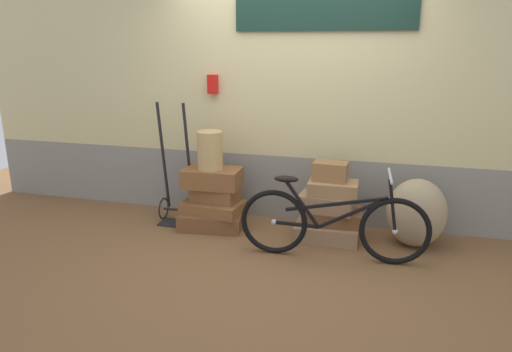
{
  "coord_description": "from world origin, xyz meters",
  "views": [
    {
      "loc": [
        0.97,
        -4.1,
        1.9
      ],
      "look_at": [
        -0.21,
        0.22,
        0.62
      ],
      "focal_mm": 33.32,
      "sensor_mm": 36.0,
      "label": 1
    }
  ],
  "objects_px": {
    "suitcase_4": "(327,231)",
    "suitcase_6": "(326,202)",
    "bicycle": "(332,224)",
    "suitcase_2": "(215,194)",
    "suitcase_0": "(212,220)",
    "wicker_basket": "(210,150)",
    "suitcase_8": "(330,171)",
    "suitcase_1": "(213,207)",
    "suitcase_5": "(332,216)",
    "luggage_trolley": "(177,191)",
    "suitcase_7": "(333,188)",
    "burlap_sack": "(416,213)",
    "suitcase_3": "(212,178)"
  },
  "relations": [
    {
      "from": "suitcase_2",
      "to": "suitcase_8",
      "type": "height_order",
      "value": "suitcase_8"
    },
    {
      "from": "wicker_basket",
      "to": "burlap_sack",
      "type": "distance_m",
      "value": 2.11
    },
    {
      "from": "bicycle",
      "to": "luggage_trolley",
      "type": "bearing_deg",
      "value": 164.11
    },
    {
      "from": "suitcase_0",
      "to": "wicker_basket",
      "type": "bearing_deg",
      "value": 109.03
    },
    {
      "from": "suitcase_2",
      "to": "wicker_basket",
      "type": "relative_size",
      "value": 1.21
    },
    {
      "from": "suitcase_0",
      "to": "suitcase_7",
      "type": "bearing_deg",
      "value": -5.8
    },
    {
      "from": "suitcase_8",
      "to": "wicker_basket",
      "type": "bearing_deg",
      "value": -174.42
    },
    {
      "from": "suitcase_1",
      "to": "suitcase_5",
      "type": "bearing_deg",
      "value": 8.77
    },
    {
      "from": "bicycle",
      "to": "suitcase_1",
      "type": "bearing_deg",
      "value": 162.03
    },
    {
      "from": "suitcase_0",
      "to": "luggage_trolley",
      "type": "height_order",
      "value": "luggage_trolley"
    },
    {
      "from": "suitcase_7",
      "to": "suitcase_8",
      "type": "relative_size",
      "value": 1.45
    },
    {
      "from": "suitcase_0",
      "to": "suitcase_4",
      "type": "bearing_deg",
      "value": -6.36
    },
    {
      "from": "bicycle",
      "to": "suitcase_2",
      "type": "bearing_deg",
      "value": 160.36
    },
    {
      "from": "suitcase_1",
      "to": "luggage_trolley",
      "type": "relative_size",
      "value": 0.48
    },
    {
      "from": "suitcase_0",
      "to": "suitcase_4",
      "type": "relative_size",
      "value": 1.07
    },
    {
      "from": "suitcase_4",
      "to": "suitcase_6",
      "type": "distance_m",
      "value": 0.3
    },
    {
      "from": "suitcase_7",
      "to": "burlap_sack",
      "type": "xyz_separation_m",
      "value": [
        0.79,
        0.06,
        -0.2
      ]
    },
    {
      "from": "suitcase_0",
      "to": "wicker_basket",
      "type": "xyz_separation_m",
      "value": [
        -0.01,
        0.03,
        0.74
      ]
    },
    {
      "from": "luggage_trolley",
      "to": "suitcase_5",
      "type": "bearing_deg",
      "value": -1.13
    },
    {
      "from": "suitcase_4",
      "to": "suitcase_1",
      "type": "bearing_deg",
      "value": 178.97
    },
    {
      "from": "suitcase_7",
      "to": "luggage_trolley",
      "type": "relative_size",
      "value": 0.36
    },
    {
      "from": "suitcase_2",
      "to": "bicycle",
      "type": "xyz_separation_m",
      "value": [
        1.27,
        -0.45,
        -0.03
      ]
    },
    {
      "from": "suitcase_0",
      "to": "suitcase_3",
      "type": "height_order",
      "value": "suitcase_3"
    },
    {
      "from": "suitcase_5",
      "to": "suitcase_7",
      "type": "xyz_separation_m",
      "value": [
        -0.0,
        -0.02,
        0.3
      ]
    },
    {
      "from": "suitcase_3",
      "to": "wicker_basket",
      "type": "distance_m",
      "value": 0.29
    },
    {
      "from": "suitcase_3",
      "to": "luggage_trolley",
      "type": "relative_size",
      "value": 0.45
    },
    {
      "from": "suitcase_0",
      "to": "suitcase_7",
      "type": "relative_size",
      "value": 1.39
    },
    {
      "from": "suitcase_3",
      "to": "suitcase_7",
      "type": "distance_m",
      "value": 1.25
    },
    {
      "from": "suitcase_3",
      "to": "suitcase_4",
      "type": "xyz_separation_m",
      "value": [
        1.21,
        -0.03,
        -0.45
      ]
    },
    {
      "from": "suitcase_1",
      "to": "suitcase_5",
      "type": "xyz_separation_m",
      "value": [
        1.24,
        0.04,
        0.01
      ]
    },
    {
      "from": "suitcase_2",
      "to": "suitcase_0",
      "type": "bearing_deg",
      "value": -118.29
    },
    {
      "from": "burlap_sack",
      "to": "bicycle",
      "type": "distance_m",
      "value": 0.89
    },
    {
      "from": "suitcase_2",
      "to": "wicker_basket",
      "type": "height_order",
      "value": "wicker_basket"
    },
    {
      "from": "suitcase_8",
      "to": "suitcase_0",
      "type": "bearing_deg",
      "value": -173.08
    },
    {
      "from": "suitcase_2",
      "to": "bicycle",
      "type": "bearing_deg",
      "value": -13.02
    },
    {
      "from": "suitcase_3",
      "to": "bicycle",
      "type": "relative_size",
      "value": 0.35
    },
    {
      "from": "suitcase_4",
      "to": "suitcase_7",
      "type": "relative_size",
      "value": 1.3
    },
    {
      "from": "burlap_sack",
      "to": "luggage_trolley",
      "type": "bearing_deg",
      "value": -179.85
    },
    {
      "from": "suitcase_8",
      "to": "luggage_trolley",
      "type": "xyz_separation_m",
      "value": [
        -1.64,
        0.03,
        -0.35
      ]
    },
    {
      "from": "suitcase_1",
      "to": "suitcase_5",
      "type": "distance_m",
      "value": 1.24
    },
    {
      "from": "suitcase_1",
      "to": "suitcase_6",
      "type": "relative_size",
      "value": 1.21
    },
    {
      "from": "wicker_basket",
      "to": "suitcase_3",
      "type": "bearing_deg",
      "value": 52.79
    },
    {
      "from": "suitcase_5",
      "to": "burlap_sack",
      "type": "distance_m",
      "value": 0.79
    },
    {
      "from": "wicker_basket",
      "to": "burlap_sack",
      "type": "bearing_deg",
      "value": 1.58
    },
    {
      "from": "suitcase_6",
      "to": "luggage_trolley",
      "type": "bearing_deg",
      "value": -177.86
    },
    {
      "from": "suitcase_6",
      "to": "burlap_sack",
      "type": "relative_size",
      "value": 0.78
    },
    {
      "from": "suitcase_1",
      "to": "wicker_basket",
      "type": "distance_m",
      "value": 0.6
    },
    {
      "from": "suitcase_6",
      "to": "burlap_sack",
      "type": "height_order",
      "value": "burlap_sack"
    },
    {
      "from": "wicker_basket",
      "to": "suitcase_6",
      "type": "bearing_deg",
      "value": -0.59
    },
    {
      "from": "suitcase_2",
      "to": "suitcase_6",
      "type": "height_order",
      "value": "suitcase_6"
    }
  ]
}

